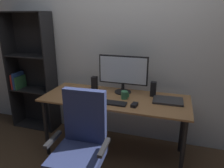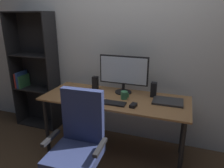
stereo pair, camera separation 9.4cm
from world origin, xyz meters
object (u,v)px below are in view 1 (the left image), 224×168
object	(u,v)px
coffee_mug	(124,95)
desk	(115,104)
office_chair	(81,151)
mouse	(134,105)
speaker_right	(153,89)
monitor	(123,72)
laptop	(168,101)
speaker_left	(94,83)
keyboard	(113,103)
bookshelf	(32,73)

from	to	relation	value
coffee_mug	desk	bearing A→B (deg)	-179.82
office_chair	desk	bearing A→B (deg)	76.99
mouse	speaker_right	world-z (taller)	speaker_right
monitor	office_chair	xyz separation A→B (m)	(-0.17, -0.87, -0.54)
monitor	office_chair	size ratio (longest dim) A/B	0.58
desk	office_chair	bearing A→B (deg)	-100.39
speaker_right	mouse	bearing A→B (deg)	-112.76
monitor	laptop	size ratio (longest dim) A/B	1.84
coffee_mug	speaker_left	world-z (taller)	speaker_left
keyboard	mouse	size ratio (longest dim) A/B	3.02
monitor	speaker_left	world-z (taller)	monitor
keyboard	desk	bearing A→B (deg)	100.07
monitor	laptop	xyz separation A→B (m)	(0.54, -0.13, -0.25)
keyboard	bookshelf	bearing A→B (deg)	160.29
desk	speaker_left	xyz separation A→B (m)	(-0.32, 0.18, 0.17)
office_chair	speaker_left	bearing A→B (deg)	100.49
desk	bookshelf	xyz separation A→B (m)	(-1.37, 0.33, 0.18)
keyboard	mouse	distance (m)	0.23
keyboard	bookshelf	xyz separation A→B (m)	(-1.40, 0.51, 0.08)
monitor	speaker_right	bearing A→B (deg)	-1.23
desk	laptop	xyz separation A→B (m)	(0.59, 0.06, 0.10)
desk	monitor	size ratio (longest dim) A/B	2.84
desk	bookshelf	bearing A→B (deg)	166.39
laptop	office_chair	size ratio (longest dim) A/B	0.32
desk	office_chair	distance (m)	0.72
coffee_mug	bookshelf	world-z (taller)	bookshelf
coffee_mug	keyboard	bearing A→B (deg)	-114.87
speaker_left	office_chair	size ratio (longest dim) A/B	0.17
desk	speaker_right	world-z (taller)	speaker_right
speaker_left	desk	bearing A→B (deg)	-29.23
monitor	mouse	size ratio (longest dim) A/B	6.14
monitor	mouse	distance (m)	0.49
mouse	coffee_mug	distance (m)	0.23
keyboard	speaker_right	size ratio (longest dim) A/B	1.71
monitor	bookshelf	world-z (taller)	bookshelf
laptop	bookshelf	world-z (taller)	bookshelf
laptop	speaker_right	bearing A→B (deg)	144.45
monitor	bookshelf	distance (m)	1.43
monitor	laptop	distance (m)	0.61
coffee_mug	office_chair	world-z (taller)	office_chair
coffee_mug	office_chair	distance (m)	0.79
mouse	bookshelf	size ratio (longest dim) A/B	0.06
monitor	speaker_left	xyz separation A→B (m)	(-0.37, -0.01, -0.18)
mouse	bookshelf	distance (m)	1.70
laptop	monitor	bearing A→B (deg)	165.44
desk	laptop	world-z (taller)	laptop
desk	coffee_mug	world-z (taller)	coffee_mug
coffee_mug	office_chair	xyz separation A→B (m)	(-0.24, -0.68, -0.33)
laptop	speaker_left	distance (m)	0.92
laptop	speaker_left	bearing A→B (deg)	171.17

